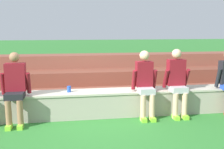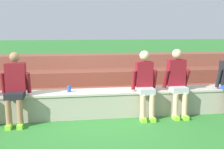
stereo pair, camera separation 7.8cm
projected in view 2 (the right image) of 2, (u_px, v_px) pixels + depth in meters
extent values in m
plane|color=#2D752D|center=(99.00, 119.00, 5.48)|extent=(80.00, 80.00, 0.00)
cube|color=#A8A08E|center=(98.00, 103.00, 5.68)|extent=(7.91, 0.51, 0.53)
cube|color=#BCB39F|center=(98.00, 92.00, 5.64)|extent=(7.95, 0.55, 0.04)
cube|color=brown|center=(95.00, 97.00, 6.56)|extent=(11.36, 0.74, 0.36)
cube|color=brown|center=(92.00, 84.00, 7.24)|extent=(11.36, 0.74, 0.73)
cube|color=brown|center=(91.00, 73.00, 7.93)|extent=(11.36, 0.74, 1.09)
cylinder|color=#996B4C|center=(9.00, 114.00, 4.97)|extent=(0.11, 0.11, 0.53)
cylinder|color=#996B4C|center=(20.00, 114.00, 5.00)|extent=(0.11, 0.11, 0.53)
cube|color=#8CD833|center=(9.00, 127.00, 4.97)|extent=(0.10, 0.22, 0.08)
cube|color=#8CD833|center=(20.00, 126.00, 5.00)|extent=(0.10, 0.22, 0.08)
cube|color=black|center=(15.00, 95.00, 5.07)|extent=(0.34, 0.34, 0.12)
cube|color=maroon|center=(16.00, 77.00, 5.18)|extent=(0.38, 0.20, 0.54)
sphere|color=#996B4C|center=(15.00, 57.00, 5.12)|extent=(0.19, 0.19, 0.19)
cylinder|color=maroon|center=(3.00, 84.00, 5.15)|extent=(0.08, 0.15, 0.43)
cylinder|color=maroon|center=(29.00, 83.00, 5.22)|extent=(0.08, 0.18, 0.43)
cylinder|color=#DBAD89|center=(143.00, 108.00, 5.35)|extent=(0.11, 0.11, 0.53)
cylinder|color=#DBAD89|center=(152.00, 108.00, 5.38)|extent=(0.11, 0.11, 0.53)
cube|color=#8CD833|center=(143.00, 120.00, 5.35)|extent=(0.10, 0.22, 0.08)
cube|color=#8CD833|center=(152.00, 119.00, 5.38)|extent=(0.10, 0.22, 0.08)
cube|color=#B2B2B7|center=(146.00, 91.00, 5.44)|extent=(0.31, 0.32, 0.12)
cube|color=maroon|center=(144.00, 74.00, 5.56)|extent=(0.34, 0.20, 0.52)
sphere|color=#DBAD89|center=(145.00, 56.00, 5.49)|extent=(0.21, 0.21, 0.21)
cylinder|color=maroon|center=(134.00, 80.00, 5.53)|extent=(0.08, 0.19, 0.43)
cylinder|color=maroon|center=(155.00, 79.00, 5.59)|extent=(0.08, 0.20, 0.43)
cylinder|color=#DBAD89|center=(175.00, 106.00, 5.47)|extent=(0.11, 0.11, 0.53)
cylinder|color=#DBAD89|center=(185.00, 106.00, 5.50)|extent=(0.11, 0.11, 0.53)
cube|color=#8CD833|center=(176.00, 118.00, 5.47)|extent=(0.10, 0.22, 0.08)
cube|color=#8CD833|center=(185.00, 117.00, 5.50)|extent=(0.10, 0.22, 0.08)
cube|color=#B2B2B7|center=(178.00, 90.00, 5.55)|extent=(0.33, 0.30, 0.12)
cube|color=maroon|center=(176.00, 73.00, 5.65)|extent=(0.36, 0.20, 0.55)
sphere|color=#DBAD89|center=(177.00, 54.00, 5.58)|extent=(0.20, 0.20, 0.20)
cylinder|color=maroon|center=(166.00, 79.00, 5.62)|extent=(0.08, 0.24, 0.42)
cylinder|color=maroon|center=(187.00, 78.00, 5.68)|extent=(0.08, 0.25, 0.42)
cylinder|color=black|center=(219.00, 78.00, 5.77)|extent=(0.08, 0.19, 0.43)
cylinder|color=blue|center=(69.00, 89.00, 5.54)|extent=(0.08, 0.08, 0.13)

